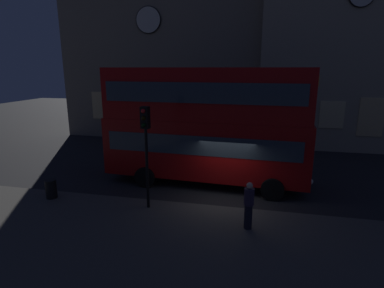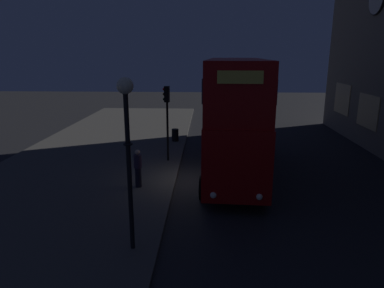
% 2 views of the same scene
% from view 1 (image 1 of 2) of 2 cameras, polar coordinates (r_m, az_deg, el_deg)
% --- Properties ---
extents(ground_plane, '(80.00, 80.00, 0.00)m').
position_cam_1_polar(ground_plane, '(13.93, 6.06, -10.17)').
color(ground_plane, '#232326').
extents(building_with_clock, '(16.38, 7.76, 14.57)m').
position_cam_1_polar(building_with_clock, '(28.21, -4.01, 17.20)').
color(building_with_clock, gray).
rests_on(building_with_clock, ground).
extents(building_plain_facade, '(12.28, 9.88, 15.47)m').
position_cam_1_polar(building_plain_facade, '(27.80, 26.12, 16.85)').
color(building_plain_facade, tan).
rests_on(building_plain_facade, ground).
extents(double_decker_bus, '(10.03, 3.29, 5.70)m').
position_cam_1_polar(double_decker_bus, '(14.91, 2.53, 4.20)').
color(double_decker_bus, '#9E0C0C').
rests_on(double_decker_bus, ground).
extents(traffic_light_near_kerb, '(0.34, 0.37, 4.14)m').
position_cam_1_polar(traffic_light_near_kerb, '(12.02, -8.60, 1.36)').
color(traffic_light_near_kerb, black).
rests_on(traffic_light_near_kerb, sidewalk_slab).
extents(pedestrian, '(0.35, 0.35, 1.73)m').
position_cam_1_polar(pedestrian, '(11.12, 10.50, -11.09)').
color(pedestrian, black).
rests_on(pedestrian, sidewalk_slab).
extents(litter_bin, '(0.47, 0.47, 0.83)m').
position_cam_1_polar(litter_bin, '(14.90, -24.72, -7.58)').
color(litter_bin, black).
rests_on(litter_bin, sidewalk_slab).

